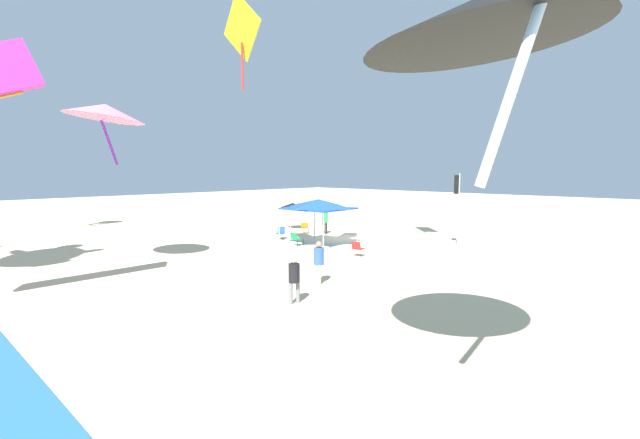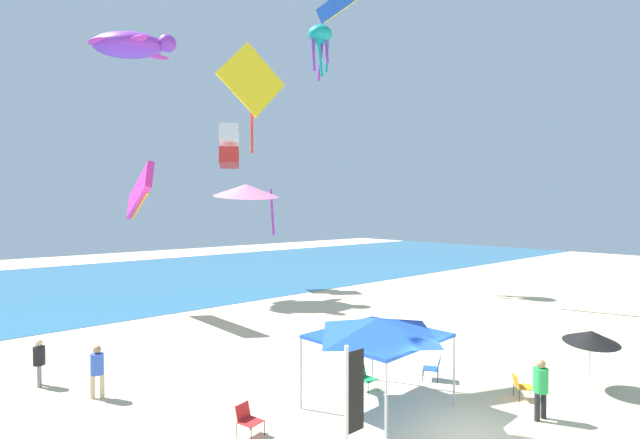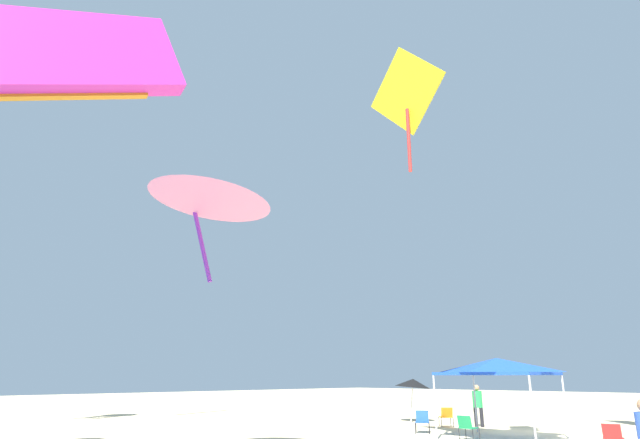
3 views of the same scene
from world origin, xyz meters
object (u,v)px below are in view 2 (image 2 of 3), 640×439
at_px(canopy_tent, 378,328).
at_px(folding_chair_right_of_tent, 247,418).
at_px(kite_diamond_yellow, 252,84).
at_px(folding_chair_near_cooler, 364,376).
at_px(kite_octopus_teal, 320,37).
at_px(folding_chair_left_of_tent, 434,367).
at_px(person_near_umbrella, 39,359).
at_px(folding_chair_facing_ocean, 521,385).
at_px(kite_box_white, 229,146).
at_px(kite_delta_pink, 246,190).
at_px(kite_turtle_purple, 130,45).
at_px(beach_umbrella, 591,337).
at_px(person_watching_sky, 97,367).
at_px(person_by_tent, 541,384).
at_px(kite_parafoil_blue, 341,2).
at_px(kite_parafoil_magenta, 140,193).

distance_m(canopy_tent, folding_chair_right_of_tent, 4.58).
relative_size(folding_chair_right_of_tent, kite_diamond_yellow, 0.19).
distance_m(folding_chair_near_cooler, kite_octopus_teal, 28.84).
relative_size(folding_chair_left_of_tent, person_near_umbrella, 0.51).
bearing_deg(folding_chair_facing_ocean, kite_box_white, 36.11).
bearing_deg(kite_delta_pink, kite_diamond_yellow, 83.07).
xyz_separation_m(folding_chair_left_of_tent, kite_turtle_purple, (-1.64, 25.02, 17.54)).
height_order(beach_umbrella, kite_delta_pink, kite_delta_pink).
height_order(folding_chair_facing_ocean, kite_turtle_purple, kite_turtle_purple).
bearing_deg(folding_chair_left_of_tent, person_near_umbrella, -71.28).
xyz_separation_m(person_watching_sky, kite_delta_pink, (8.62, 4.61, 6.07)).
relative_size(folding_chair_right_of_tent, person_watching_sky, 0.48).
bearing_deg(kite_octopus_teal, kite_turtle_purple, 43.11).
bearing_deg(beach_umbrella, kite_diamond_yellow, 126.06).
relative_size(folding_chair_facing_ocean, person_near_umbrella, 0.51).
bearing_deg(person_watching_sky, kite_turtle_purple, -73.33).
xyz_separation_m(beach_umbrella, folding_chair_right_of_tent, (-10.38, 5.04, -1.33)).
height_order(beach_umbrella, person_watching_sky, beach_umbrella).
xyz_separation_m(folding_chair_right_of_tent, kite_diamond_yellow, (3.28, 4.71, 10.49)).
height_order(folding_chair_left_of_tent, person_by_tent, person_by_tent).
xyz_separation_m(beach_umbrella, kite_diamond_yellow, (-7.10, 9.75, 9.16)).
distance_m(folding_chair_right_of_tent, person_near_umbrella, 8.49).
xyz_separation_m(folding_chair_facing_ocean, kite_diamond_yellow, (-4.57, 8.54, 10.49)).
relative_size(folding_chair_left_of_tent, kite_box_white, 0.23).
height_order(folding_chair_right_of_tent, person_near_umbrella, person_near_umbrella).
bearing_deg(beach_umbrella, canopy_tent, 149.07).
height_order(canopy_tent, kite_octopus_teal, kite_octopus_teal).
bearing_deg(folding_chair_right_of_tent, kite_turtle_purple, 63.42).
bearing_deg(kite_octopus_teal, folding_chair_left_of_tent, 132.21).
bearing_deg(canopy_tent, kite_parafoil_blue, 49.22).
height_order(person_near_umbrella, kite_parafoil_magenta, kite_parafoil_magenta).
bearing_deg(kite_parafoil_blue, kite_parafoil_magenta, 62.81).
distance_m(folding_chair_left_of_tent, kite_parafoil_magenta, 18.45).
bearing_deg(kite_parafoil_magenta, folding_chair_left_of_tent, -157.83).
bearing_deg(person_by_tent, folding_chair_near_cooler, 123.30).
xyz_separation_m(person_watching_sky, person_by_tent, (9.12, -10.17, 0.03)).
height_order(folding_chair_near_cooler, kite_parafoil_blue, kite_parafoil_blue).
distance_m(folding_chair_facing_ocean, person_watching_sky, 13.65).
bearing_deg(person_by_tent, beach_umbrella, 6.32).
relative_size(person_by_tent, kite_turtle_purple, 0.27).
relative_size(person_watching_sky, kite_turtle_purple, 0.26).
bearing_deg(kite_diamond_yellow, folding_chair_left_of_tent, 116.87).
height_order(canopy_tent, folding_chair_left_of_tent, canopy_tent).
xyz_separation_m(canopy_tent, person_near_umbrella, (-7.40, 8.93, -1.51)).
relative_size(beach_umbrella, folding_chair_left_of_tent, 2.60).
bearing_deg(beach_umbrella, folding_chair_near_cooler, 138.46).
distance_m(folding_chair_near_cooler, kite_parafoil_blue, 26.46).
bearing_deg(kite_delta_pink, canopy_tent, 101.44).
height_order(kite_delta_pink, kite_parafoil_blue, kite_parafoil_blue).
bearing_deg(kite_parafoil_magenta, kite_box_white, -48.50).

